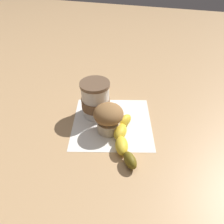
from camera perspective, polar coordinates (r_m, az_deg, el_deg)
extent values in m
plane|color=tan|center=(0.69, 0.00, -2.81)|extent=(3.00, 3.00, 0.00)
cube|color=white|center=(0.69, 0.00, -2.76)|extent=(0.30, 0.30, 0.00)
cylinder|color=silver|center=(0.70, -4.30, 3.12)|extent=(0.09, 0.09, 0.11)
cylinder|color=brown|center=(0.66, -4.54, 7.24)|extent=(0.09, 0.09, 0.01)
cylinder|color=brown|center=(0.70, -4.26, 2.43)|extent=(0.09, 0.09, 0.03)
cylinder|color=beige|center=(0.66, -0.99, -3.54)|extent=(0.07, 0.07, 0.03)
ellipsoid|color=olive|center=(0.63, -1.04, -0.48)|extent=(0.09, 0.09, 0.06)
ellipsoid|color=gold|center=(0.67, 3.44, -2.16)|extent=(0.04, 0.06, 0.03)
ellipsoid|color=gold|center=(0.64, 2.19, -5.18)|extent=(0.04, 0.06, 0.03)
ellipsoid|color=gold|center=(0.60, 2.52, -8.75)|extent=(0.05, 0.07, 0.03)
ellipsoid|color=brown|center=(0.57, 4.74, -12.45)|extent=(0.06, 0.06, 0.03)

